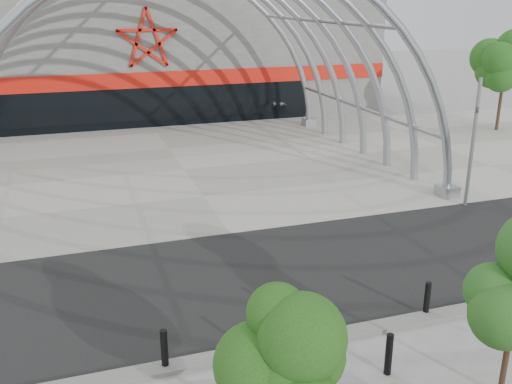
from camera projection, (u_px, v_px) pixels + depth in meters
ground at (305, 337)px, 14.49m from camera, size 140.00×140.00×0.00m
road at (261, 276)px, 17.63m from camera, size 140.00×7.00×0.02m
forecourt at (184, 170)px, 28.41m from camera, size 60.00×17.00×0.04m
kerb at (309, 340)px, 14.25m from camera, size 60.00×0.50×0.12m
arena_building at (135, 55)px, 43.24m from camera, size 34.00×15.24×8.00m
vault_canopy at (184, 170)px, 28.41m from camera, size 20.80×15.80×20.36m
signal_pole at (473, 141)px, 22.71m from camera, size 0.39×0.73×5.24m
street_tree_0 at (287, 355)px, 9.58m from camera, size 1.53×1.53×3.48m
bollard_0 at (164, 350)px, 13.08m from camera, size 0.17×0.17×1.03m
bollard_1 at (267, 347)px, 13.31m from camera, size 0.14×0.14×0.89m
bollard_2 at (314, 313)px, 14.64m from camera, size 0.16×0.16×0.98m
bollard_3 at (389, 354)px, 12.92m from camera, size 0.17×0.17×1.04m
bollard_4 at (427, 299)px, 15.32m from camera, size 0.16×0.16×0.99m
bg_tree_1 at (505, 63)px, 35.49m from camera, size 2.70×2.70×5.91m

